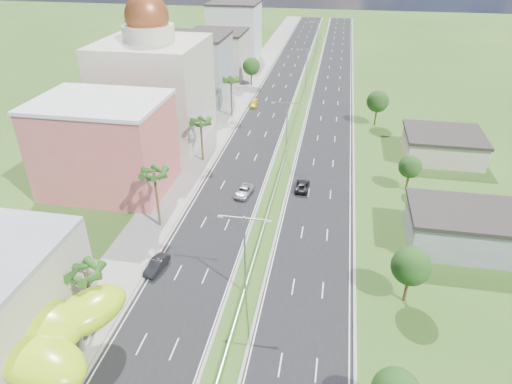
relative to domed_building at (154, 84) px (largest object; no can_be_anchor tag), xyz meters
The scene contains 29 objects.
ground 62.75m from the domed_building, 63.02° to the right, with size 500.00×500.00×0.00m, color #2D5119.
road_left 42.12m from the domed_building, 59.64° to the left, with size 11.00×260.00×0.04m, color black.
road_right 51.12m from the domed_building, 44.59° to the left, with size 11.00×260.00×0.04m, color black.
sidewalk_left 38.39m from the domed_building, 72.55° to the left, with size 7.00×260.00×0.12m, color gray.
median_guardrail 34.47m from the domed_building, 31.25° to the left, with size 0.10×216.06×0.76m.
streetlight_median_b 53.20m from the domed_building, 58.11° to the right, with size 6.04×0.25×11.00m.
streetlight_median_c 28.81m from the domed_building, 10.12° to the right, with size 6.04×0.25×11.00m.
streetlight_median_d 49.04m from the domed_building, 55.01° to the left, with size 6.04×0.25×11.00m.
streetlight_median_e 89.61m from the domed_building, 71.77° to the left, with size 6.04×0.25×11.00m.
lime_canopy 59.88m from the domed_building, 82.28° to the right, with size 18.00×15.00×7.40m.
pink_shophouse 23.32m from the domed_building, 90.00° to the right, with size 20.00×15.00×15.00m, color #D95E59.
domed_building is the anchor object (origin of this frame).
midrise_grey 25.24m from the domed_building, 87.71° to the left, with size 16.00×15.00×16.00m, color gray.
midrise_beige 47.26m from the domed_building, 88.78° to the left, with size 16.00×15.00×13.00m, color #BDAE9B.
midrise_white 70.05m from the domed_building, 89.18° to the left, with size 16.00×15.00×18.00m, color silver.
shed_near 64.14m from the domed_building, 28.18° to the right, with size 15.00×10.00×5.00m, color gray.
shed_far 58.72m from the domed_building, ahead, with size 14.00×12.00×4.40m, color #BDAE9B.
palm_tree_b 54.62m from the domed_building, 76.73° to the right, with size 3.60×3.60×8.10m.
palm_tree_c 35.40m from the domed_building, 69.25° to the right, with size 3.60×3.60×9.60m.
palm_tree_d 16.46m from the domed_building, 38.66° to the right, with size 3.60×3.60×8.60m.
palm_tree_e 19.76m from the domed_building, 50.19° to the left, with size 3.60×3.60×9.40m.
leafy_tree_lfar 42.30m from the domed_building, 72.65° to the left, with size 4.90×4.90×8.05m.
leafy_tree_rb 64.00m from the domed_building, 42.46° to the right, with size 4.55×4.55×7.47m.
leafy_tree_rc 52.67m from the domed_building, 16.70° to the right, with size 3.85×3.85×6.33m.
leafy_tree_rd 48.73m from the domed_building, 18.06° to the left, with size 4.90×4.90×8.05m.
car_dark_left 46.92m from the domed_building, 69.77° to the right, with size 1.59×4.57×1.51m, color black.
car_silver_mid_left 33.39m from the domed_building, 43.39° to the right, with size 2.27×4.92×1.37m, color #9A9EA2.
car_yellow_far_left 29.92m from the domed_building, 54.10° to the left, with size 1.80×4.42×1.28m, color gold.
car_dark_far_right 38.66m from the domed_building, 29.12° to the right, with size 2.28×4.95×1.37m, color black.
Camera 1 is at (8.91, -31.56, 38.40)m, focal length 32.00 mm.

